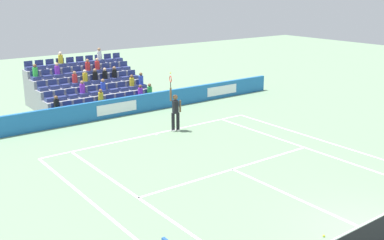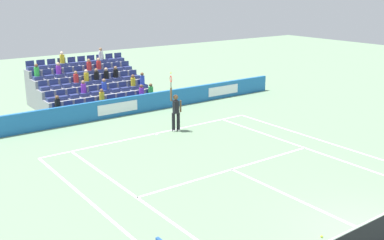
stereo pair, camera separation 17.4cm
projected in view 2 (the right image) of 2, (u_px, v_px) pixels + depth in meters
The scene contains 12 objects.
line_baseline at pixel (155, 134), 21.72m from camera, with size 10.97×0.10×0.01m, color white.
line_service at pixel (232, 169), 17.47m from camera, with size 8.23×0.10×0.01m, color white.
line_centre_service at pixel (297, 199), 14.99m from camera, with size 0.10×6.40×0.01m, color white.
line_singles_sideline_left at pixel (144, 203), 14.77m from camera, with size 0.10×11.89×0.01m, color white.
line_singles_sideline_right at pixel (313, 151), 19.46m from camera, with size 0.10×11.89×0.01m, color white.
line_doubles_sideline_left at pixel (105, 215), 13.99m from camera, with size 0.10×11.89×0.01m, color white.
line_doubles_sideline_right at pixel (333, 144), 20.24m from camera, with size 0.10×11.89×0.01m, color white.
line_centre_mark at pixel (156, 134), 21.64m from camera, with size 0.10×0.20×0.01m, color white.
sponsor_barrier at pixel (117, 107), 24.50m from camera, with size 21.80×0.22×0.98m.
tennis_player at pixel (176, 111), 21.85m from camera, with size 0.51×0.42×2.85m.
stadium_stand at pixel (89, 90), 27.16m from camera, with size 6.20×4.75×3.03m.
loose_tennis_ball at pixel (322, 236), 12.71m from camera, with size 0.07×0.07×0.07m, color #D1E533.
Camera 2 is at (10.85, 5.81, 6.63)m, focal length 43.32 mm.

